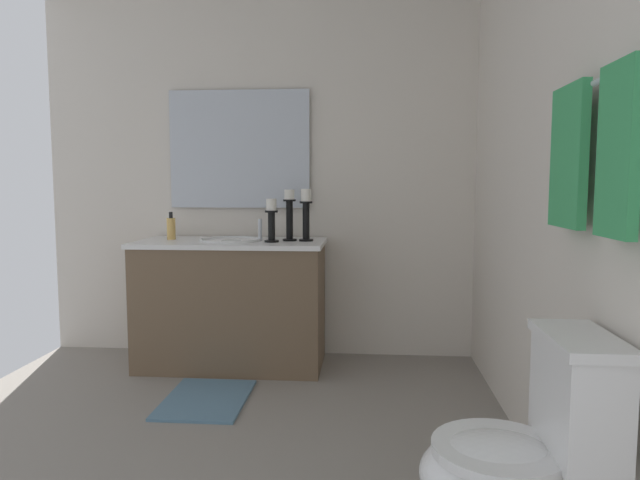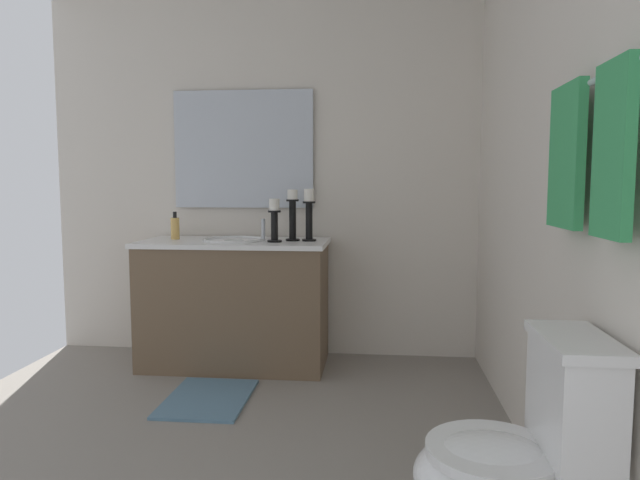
{
  "view_description": "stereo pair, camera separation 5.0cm",
  "coord_description": "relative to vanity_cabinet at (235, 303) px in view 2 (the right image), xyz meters",
  "views": [
    {
      "loc": [
        2.32,
        0.74,
        1.18
      ],
      "look_at": [
        -0.28,
        0.52,
        0.92
      ],
      "focal_mm": 32.1,
      "sensor_mm": 36.0,
      "label": 1
    },
    {
      "loc": [
        2.32,
        0.78,
        1.18
      ],
      "look_at": [
        -0.28,
        0.52,
        0.92
      ],
      "focal_mm": 32.1,
      "sensor_mm": 36.0,
      "label": 2
    }
  ],
  "objects": [
    {
      "name": "wall_back",
      "position": [
        1.26,
        1.6,
        0.82
      ],
      "size": [
        3.16,
        0.04,
        2.45
      ],
      "primitive_type": "cube",
      "color": "silver",
      "rests_on": "ground"
    },
    {
      "name": "toilet",
      "position": [
        1.93,
        1.32,
        -0.04
      ],
      "size": [
        0.39,
        0.54,
        0.75
      ],
      "color": "white",
      "rests_on": "ground"
    },
    {
      "name": "soap_bottle",
      "position": [
        -0.05,
        -0.41,
        0.48
      ],
      "size": [
        0.06,
        0.06,
        0.18
      ],
      "color": "#E5B259",
      "rests_on": "vanity_cabinet"
    },
    {
      "name": "candle_holder_tall",
      "position": [
        -0.01,
        0.48,
        0.58
      ],
      "size": [
        0.09,
        0.09,
        0.33
      ],
      "color": "black",
      "rests_on": "vanity_cabinet"
    },
    {
      "name": "bath_mat",
      "position": [
        0.62,
        0.0,
        -0.4
      ],
      "size": [
        0.6,
        0.44,
        0.02
      ],
      "primitive_type": "cube",
      "color": "slate",
      "rests_on": "ground"
    },
    {
      "name": "vanity_cabinet",
      "position": [
        0.0,
        0.0,
        0.0
      ],
      "size": [
        0.58,
        1.2,
        0.82
      ],
      "color": "brown",
      "rests_on": "ground"
    },
    {
      "name": "towel_near_vanity",
      "position": [
        1.62,
        1.53,
        0.86
      ],
      "size": [
        0.28,
        0.03,
        0.47
      ],
      "primitive_type": "cube",
      "color": "#389E59",
      "rests_on": "towel_bar"
    },
    {
      "name": "floor",
      "position": [
        1.26,
        0.13,
        -0.42
      ],
      "size": [
        3.16,
        2.95,
        0.02
      ],
      "primitive_type": "cube",
      "color": "gray",
      "rests_on": "ground"
    },
    {
      "name": "wall_left",
      "position": [
        -0.33,
        0.13,
        0.82
      ],
      "size": [
        0.04,
        2.95,
        2.45
      ],
      "primitive_type": "cube",
      "color": "silver",
      "rests_on": "ground"
    },
    {
      "name": "mirror",
      "position": [
        -0.28,
        0.0,
        1.0
      ],
      "size": [
        0.02,
        0.96,
        0.79
      ],
      "primitive_type": "cube",
      "color": "silver"
    },
    {
      "name": "sink_basin",
      "position": [
        -0.0,
        0.0,
        0.37
      ],
      "size": [
        0.4,
        0.4,
        0.24
      ],
      "color": "white",
      "rests_on": "vanity_cabinet"
    },
    {
      "name": "towel_bar",
      "position": [
        1.81,
        1.54,
        1.07
      ],
      "size": [
        0.75,
        0.02,
        0.02
      ],
      "primitive_type": "cylinder",
      "rotation": [
        0.0,
        1.57,
        0.0
      ],
      "color": "silver"
    },
    {
      "name": "towel_center",
      "position": [
        1.99,
        1.53,
        0.86
      ],
      "size": [
        0.21,
        0.03,
        0.47
      ],
      "primitive_type": "cube",
      "color": "#389E59",
      "rests_on": "towel_bar"
    },
    {
      "name": "candle_holder_short",
      "position": [
        -0.02,
        0.38,
        0.58
      ],
      "size": [
        0.09,
        0.09,
        0.33
      ],
      "color": "black",
      "rests_on": "vanity_cabinet"
    },
    {
      "name": "candle_holder_mid",
      "position": [
        0.07,
        0.28,
        0.55
      ],
      "size": [
        0.09,
        0.09,
        0.27
      ],
      "color": "black",
      "rests_on": "vanity_cabinet"
    }
  ]
}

